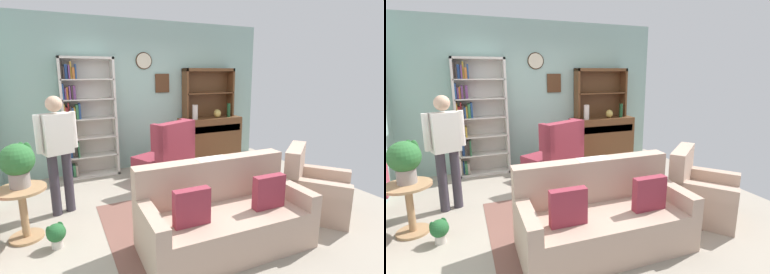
# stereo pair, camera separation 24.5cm
# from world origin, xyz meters

# --- Properties ---
(ground_plane) EXTENTS (5.40, 4.60, 0.02)m
(ground_plane) POSITION_xyz_m (0.00, 0.00, -0.01)
(ground_plane) COLOR #9E9384
(wall_back) EXTENTS (5.00, 0.09, 2.80)m
(wall_back) POSITION_xyz_m (0.00, 2.13, 1.40)
(wall_back) COLOR #93B7AD
(wall_back) RESTS_ON ground_plane
(area_rug) EXTENTS (2.84, 1.72, 0.01)m
(area_rug) POSITION_xyz_m (0.20, -0.30, 0.00)
(area_rug) COLOR brown
(area_rug) RESTS_ON ground_plane
(bookshelf) EXTENTS (0.90, 0.30, 2.10)m
(bookshelf) POSITION_xyz_m (-1.14, 1.95, 1.06)
(bookshelf) COLOR silver
(bookshelf) RESTS_ON ground_plane
(sideboard) EXTENTS (1.30, 0.45, 0.92)m
(sideboard) POSITION_xyz_m (1.30, 1.86, 0.51)
(sideboard) COLOR brown
(sideboard) RESTS_ON ground_plane
(sideboard_hutch) EXTENTS (1.10, 0.26, 1.00)m
(sideboard_hutch) POSITION_xyz_m (1.30, 1.97, 1.56)
(sideboard_hutch) COLOR brown
(sideboard_hutch) RESTS_ON sideboard
(vase_tall) EXTENTS (0.11, 0.11, 0.29)m
(vase_tall) POSITION_xyz_m (0.91, 1.78, 1.06)
(vase_tall) COLOR beige
(vase_tall) RESTS_ON sideboard
(vase_round) EXTENTS (0.15, 0.15, 0.17)m
(vase_round) POSITION_xyz_m (1.43, 1.79, 1.01)
(vase_round) COLOR tan
(vase_round) RESTS_ON sideboard
(bottle_wine) EXTENTS (0.07, 0.07, 0.28)m
(bottle_wine) POSITION_xyz_m (1.69, 1.77, 1.06)
(bottle_wine) COLOR #194223
(bottle_wine) RESTS_ON sideboard
(couch_floral) EXTENTS (1.82, 0.89, 0.90)m
(couch_floral) POSITION_xyz_m (-0.08, -0.97, 0.31)
(couch_floral) COLOR tan
(couch_floral) RESTS_ON ground_plane
(armchair_floral) EXTENTS (1.07, 1.08, 0.88)m
(armchair_floral) POSITION_xyz_m (1.39, -0.84, 0.29)
(armchair_floral) COLOR tan
(armchair_floral) RESTS_ON ground_plane
(wingback_chair) EXTENTS (1.05, 1.06, 1.05)m
(wingback_chair) POSITION_xyz_m (0.05, 1.10, 0.38)
(wingback_chair) COLOR maroon
(wingback_chair) RESTS_ON ground_plane
(plant_stand) EXTENTS (0.52, 0.52, 0.60)m
(plant_stand) POSITION_xyz_m (-2.04, 0.07, 0.37)
(plant_stand) COLOR #A87F56
(plant_stand) RESTS_ON ground_plane
(potted_plant_large) EXTENTS (0.36, 0.36, 0.49)m
(potted_plant_large) POSITION_xyz_m (-2.03, 0.12, 0.89)
(potted_plant_large) COLOR gray
(potted_plant_large) RESTS_ON plant_stand
(potted_plant_small) EXTENTS (0.20, 0.20, 0.27)m
(potted_plant_small) POSITION_xyz_m (-1.73, -0.27, 0.16)
(potted_plant_small) COLOR beige
(potted_plant_small) RESTS_ON ground_plane
(person_reading) EXTENTS (0.51, 0.31, 1.56)m
(person_reading) POSITION_xyz_m (-1.62, 0.57, 0.91)
(person_reading) COLOR #38333D
(person_reading) RESTS_ON ground_plane
(coffee_table) EXTENTS (0.80, 0.50, 0.42)m
(coffee_table) POSITION_xyz_m (-0.03, -0.10, 0.35)
(coffee_table) COLOR brown
(coffee_table) RESTS_ON ground_plane
(book_stack) EXTENTS (0.17, 0.15, 0.11)m
(book_stack) POSITION_xyz_m (-0.10, -0.15, 0.47)
(book_stack) COLOR #284C8C
(book_stack) RESTS_ON coffee_table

